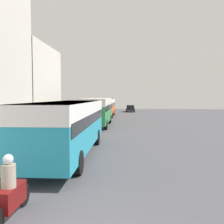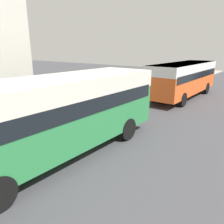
{
  "view_description": "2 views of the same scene",
  "coord_description": "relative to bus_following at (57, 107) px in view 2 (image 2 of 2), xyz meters",
  "views": [
    {
      "loc": [
        1.41,
        -3.89,
        3.18
      ],
      "look_at": [
        -0.35,
        26.11,
        1.32
      ],
      "focal_mm": 40.0,
      "sensor_mm": 36.0,
      "label": 1
    },
    {
      "loc": [
        4.55,
        17.95,
        4.01
      ],
      "look_at": [
        0.21,
        23.46,
        1.93
      ],
      "focal_mm": 35.0,
      "sensor_mm": 36.0,
      "label": 2
    }
  ],
  "objects": [
    {
      "name": "bus_third_in_line",
      "position": [
        -0.14,
        12.92,
        -0.1
      ],
      "size": [
        2.49,
        9.28,
        2.83
      ],
      "color": "#EA5B23",
      "rests_on": "ground_plane"
    },
    {
      "name": "bus_following",
      "position": [
        0.0,
        0.0,
        0.0
      ],
      "size": [
        2.6,
        9.36,
        2.99
      ],
      "color": "#2D8447",
      "rests_on": "ground_plane"
    }
  ]
}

